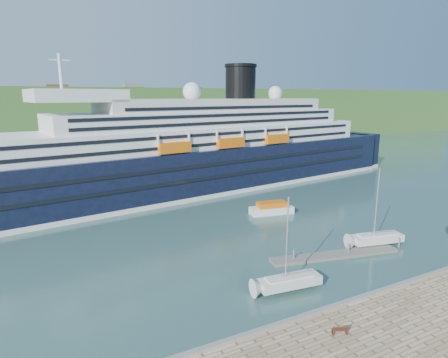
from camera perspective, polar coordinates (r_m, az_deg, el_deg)
ground at (r=43.68m, az=22.06°, el=-16.84°), size 400.00×400.00×0.00m
far_hillside at (r=171.96m, az=-17.21°, el=9.05°), size 400.00×50.00×24.00m
quay_coping at (r=43.04m, az=22.40°, el=-15.60°), size 220.00×0.50×0.30m
cruise_ship at (r=83.10m, az=-4.82°, el=7.83°), size 126.27×35.17×28.06m
park_bench at (r=35.50m, az=17.21°, el=-21.04°), size 1.52×1.08×0.90m
floating_pontoon at (r=52.61m, az=16.56°, el=-11.03°), size 18.00×5.88×0.40m
sailboat_white_near at (r=41.08m, az=10.19°, el=-10.15°), size 8.04×3.06×10.13m
sailboat_white_far at (r=56.43m, az=22.63°, el=-4.33°), size 8.57×4.02×10.68m
tender_launch at (r=68.10m, az=7.26°, el=-4.37°), size 8.28×4.10×2.19m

